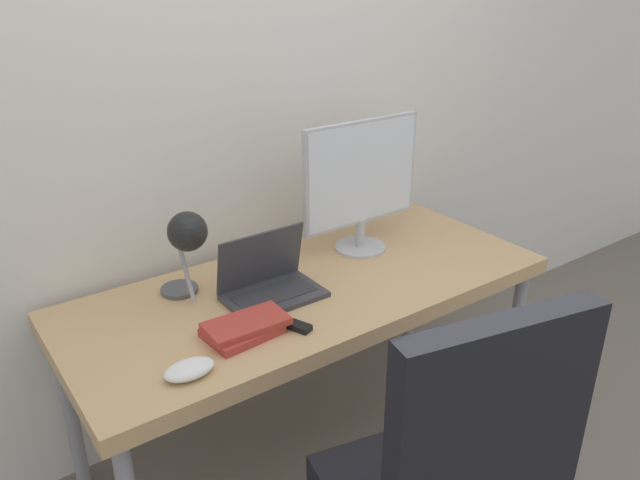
# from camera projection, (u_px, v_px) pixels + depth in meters

# --- Properties ---
(wall_back) EXTENTS (8.00, 0.05, 2.60)m
(wall_back) POSITION_uv_depth(u_px,v_px,m) (243.00, 111.00, 2.35)
(wall_back) COLOR silver
(wall_back) RESTS_ON ground_plane
(desk) EXTENTS (1.76, 0.75, 0.75)m
(desk) POSITION_uv_depth(u_px,v_px,m) (310.00, 298.00, 2.27)
(desk) COLOR tan
(desk) RESTS_ON ground_plane
(laptop) EXTENTS (0.33, 0.21, 0.22)m
(laptop) POSITION_uv_depth(u_px,v_px,m) (270.00, 283.00, 2.15)
(laptop) COLOR #38383D
(laptop) RESTS_ON desk
(monitor) EXTENTS (0.53, 0.21, 0.52)m
(monitor) POSITION_uv_depth(u_px,v_px,m) (361.00, 180.00, 2.41)
(monitor) COLOR #B7B7BC
(monitor) RESTS_ON desk
(desk_lamp) EXTENTS (0.13, 0.25, 0.34)m
(desk_lamp) POSITION_uv_depth(u_px,v_px,m) (186.00, 239.00, 2.02)
(desk_lamp) COLOR #4C4C51
(desk_lamp) RESTS_ON desk
(office_chair) EXTENTS (0.62, 0.59, 1.14)m
(office_chair) POSITION_uv_depth(u_px,v_px,m) (454.00, 479.00, 1.58)
(office_chair) COLOR black
(office_chair) RESTS_ON ground_plane
(book_stack) EXTENTS (0.26, 0.18, 0.05)m
(book_stack) POSITION_uv_depth(u_px,v_px,m) (244.00, 328.00, 1.93)
(book_stack) COLOR #B2382D
(book_stack) RESTS_ON desk
(tv_remote) EXTENTS (0.09, 0.15, 0.02)m
(tv_remote) POSITION_uv_depth(u_px,v_px,m) (290.00, 324.00, 1.98)
(tv_remote) COLOR black
(tv_remote) RESTS_ON desk
(game_controller) EXTENTS (0.15, 0.09, 0.04)m
(game_controller) POSITION_uv_depth(u_px,v_px,m) (189.00, 369.00, 1.74)
(game_controller) COLOR white
(game_controller) RESTS_ON desk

